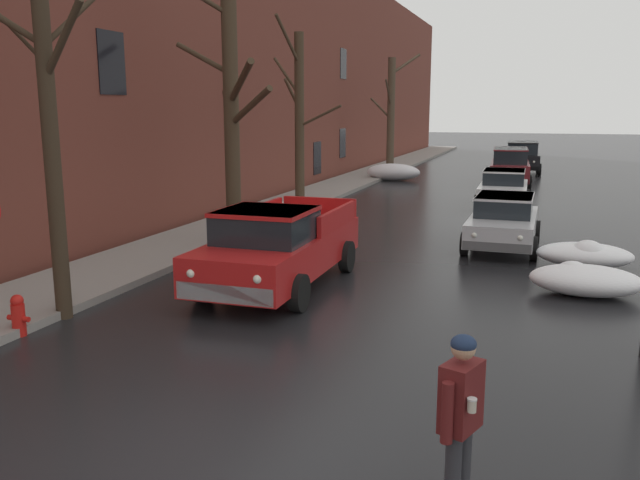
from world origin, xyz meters
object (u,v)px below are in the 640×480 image
(bare_tree_mid_block, at_px, (299,121))
(suv_maroon_parked_far_down_block, at_px, (510,165))
(bare_tree_second_along_sidewalk, at_px, (231,106))
(sedan_white_parked_kerbside_mid, at_px, (503,188))
(bare_tree_at_the_corner, at_px, (50,126))
(sedan_silver_parked_kerbside_close, at_px, (503,220))
(pedestrian_with_coffee, at_px, (461,411))
(fire_hydrant, at_px, (18,315))
(bare_tree_far_down_block, at_px, (391,115))
(pickup_truck_red_approaching_near_lane, at_px, (278,246))
(suv_black_queued_behind_truck, at_px, (522,156))

(bare_tree_mid_block, distance_m, suv_maroon_parked_far_down_block, 13.84)
(bare_tree_second_along_sidewalk, height_order, bare_tree_mid_block, bare_tree_second_along_sidewalk)
(sedan_white_parked_kerbside_mid, distance_m, suv_maroon_parked_far_down_block, 7.56)
(bare_tree_at_the_corner, height_order, sedan_silver_parked_kerbside_close, bare_tree_at_the_corner)
(pedestrian_with_coffee, height_order, fire_hydrant, pedestrian_with_coffee)
(bare_tree_far_down_block, relative_size, pickup_truck_red_approaching_near_lane, 1.22)
(sedan_silver_parked_kerbside_close, height_order, sedan_white_parked_kerbside_mid, same)
(bare_tree_second_along_sidewalk, distance_m, bare_tree_far_down_block, 19.36)
(bare_tree_second_along_sidewalk, bearing_deg, bare_tree_far_down_block, 89.99)
(bare_tree_second_along_sidewalk, relative_size, sedan_white_parked_kerbside_mid, 1.79)
(bare_tree_at_the_corner, xyz_separation_m, sedan_white_parked_kerbside_mid, (6.64, 16.58, -2.67))
(bare_tree_at_the_corner, bearing_deg, bare_tree_second_along_sidewalk, 89.85)
(bare_tree_mid_block, relative_size, suv_black_queued_behind_truck, 1.52)
(bare_tree_at_the_corner, bearing_deg, bare_tree_far_down_block, 89.96)
(suv_black_queued_behind_truck, distance_m, fire_hydrant, 32.72)
(sedan_white_parked_kerbside_mid, bearing_deg, pickup_truck_red_approaching_near_lane, -105.64)
(sedan_silver_parked_kerbside_close, bearing_deg, bare_tree_at_the_corner, -128.72)
(fire_hydrant, bearing_deg, bare_tree_at_the_corner, 87.92)
(bare_tree_second_along_sidewalk, relative_size, suv_maroon_parked_far_down_block, 1.52)
(sedan_silver_parked_kerbside_close, bearing_deg, pickup_truck_red_approaching_near_lane, -126.57)
(sedan_silver_parked_kerbside_close, xyz_separation_m, suv_maroon_parked_far_down_block, (-0.64, 15.27, 0.24))
(bare_tree_at_the_corner, xyz_separation_m, pickup_truck_red_approaching_near_lane, (2.88, 3.17, -2.54))
(sedan_silver_parked_kerbside_close, height_order, fire_hydrant, sedan_silver_parked_kerbside_close)
(bare_tree_second_along_sidewalk, bearing_deg, bare_tree_at_the_corner, -90.15)
(suv_black_queued_behind_truck, bearing_deg, sedan_silver_parked_kerbside_close, -89.17)
(pedestrian_with_coffee, bearing_deg, suv_black_queued_behind_truck, 91.17)
(suv_black_queued_behind_truck, bearing_deg, bare_tree_at_the_corner, -102.37)
(bare_tree_second_along_sidewalk, distance_m, pickup_truck_red_approaching_near_lane, 5.50)
(sedan_white_parked_kerbside_mid, bearing_deg, pedestrian_with_coffee, -87.58)
(suv_black_queued_behind_truck, relative_size, fire_hydrant, 6.17)
(bare_tree_at_the_corner, relative_size, suv_maroon_parked_far_down_block, 1.34)
(bare_tree_at_the_corner, bearing_deg, fire_hydrant, -92.08)
(bare_tree_far_down_block, xyz_separation_m, suv_black_queued_behind_truck, (6.77, 4.71, -2.36))
(sedan_white_parked_kerbside_mid, distance_m, fire_hydrant, 18.86)
(bare_tree_at_the_corner, relative_size, pickup_truck_red_approaching_near_lane, 1.17)
(bare_tree_mid_block, xyz_separation_m, pickup_truck_red_approaching_near_lane, (2.89, -8.95, -2.40))
(bare_tree_at_the_corner, bearing_deg, sedan_white_parked_kerbside_mid, 68.19)
(suv_maroon_parked_far_down_block, distance_m, suv_black_queued_behind_truck, 6.82)
(fire_hydrant, bearing_deg, bare_tree_far_down_block, 89.88)
(bare_tree_second_along_sidewalk, bearing_deg, fire_hydrant, -90.41)
(sedan_white_parked_kerbside_mid, height_order, suv_black_queued_behind_truck, suv_black_queued_behind_truck)
(pickup_truck_red_approaching_near_lane, bearing_deg, bare_tree_second_along_sidewalk, 127.68)
(pedestrian_with_coffee, bearing_deg, sedan_silver_parked_kerbside_close, 91.75)
(pedestrian_with_coffee, relative_size, fire_hydrant, 2.48)
(pickup_truck_red_approaching_near_lane, relative_size, fire_hydrant, 7.70)
(pickup_truck_red_approaching_near_lane, bearing_deg, sedan_white_parked_kerbside_mid, 74.36)
(bare_tree_second_along_sidewalk, relative_size, bare_tree_mid_block, 1.09)
(bare_tree_at_the_corner, relative_size, pedestrian_with_coffee, 3.62)
(bare_tree_at_the_corner, height_order, bare_tree_mid_block, bare_tree_mid_block)
(pickup_truck_red_approaching_near_lane, distance_m, suv_maroon_parked_far_down_block, 21.27)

